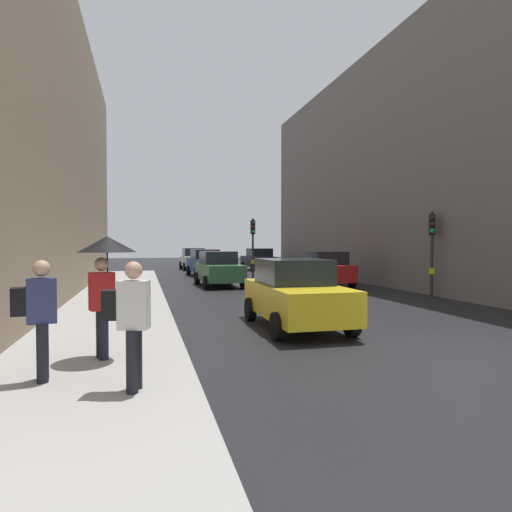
# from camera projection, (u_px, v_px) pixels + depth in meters

# --- Properties ---
(ground_plane) EXTENTS (120.00, 120.00, 0.00)m
(ground_plane) POSITION_uv_depth(u_px,v_px,m) (459.00, 351.00, 9.07)
(ground_plane) COLOR black
(sidewalk_kerb) EXTENTS (3.31, 40.00, 0.16)m
(sidewalk_kerb) POSITION_uv_depth(u_px,v_px,m) (113.00, 314.00, 13.15)
(sidewalk_kerb) COLOR #A8A5A0
(sidewalk_kerb) RESTS_ON ground
(building_facade_right) EXTENTS (12.00, 32.78, 12.30)m
(building_facade_right) POSITION_uv_depth(u_px,v_px,m) (478.00, 170.00, 24.16)
(building_facade_right) COLOR slate
(building_facade_right) RESTS_ON ground
(traffic_light_mid_street) EXTENTS (0.37, 0.44, 3.44)m
(traffic_light_mid_street) POSITION_uv_depth(u_px,v_px,m) (432.00, 238.00, 17.99)
(traffic_light_mid_street) COLOR #2D2D2D
(traffic_light_mid_street) RESTS_ON ground
(traffic_light_far_median) EXTENTS (0.24, 0.43, 3.66)m
(traffic_light_far_median) POSITION_uv_depth(u_px,v_px,m) (253.00, 237.00, 26.86)
(traffic_light_far_median) COLOR #2D2D2D
(traffic_light_far_median) RESTS_ON ground
(car_dark_suv) EXTENTS (2.24, 4.31, 1.76)m
(car_dark_suv) POSITION_uv_depth(u_px,v_px,m) (259.00, 259.00, 35.83)
(car_dark_suv) COLOR black
(car_dark_suv) RESTS_ON ground
(car_yellow_taxi) EXTENTS (2.05, 4.21, 1.76)m
(car_yellow_taxi) POSITION_uv_depth(u_px,v_px,m) (296.00, 293.00, 11.55)
(car_yellow_taxi) COLOR yellow
(car_yellow_taxi) RESTS_ON ground
(car_green_estate) EXTENTS (2.16, 4.27, 1.76)m
(car_green_estate) POSITION_uv_depth(u_px,v_px,m) (219.00, 269.00, 22.68)
(car_green_estate) COLOR #2D6038
(car_green_estate) RESTS_ON ground
(car_red_sedan) EXTENTS (2.27, 4.33, 1.76)m
(car_red_sedan) POSITION_uv_depth(u_px,v_px,m) (326.00, 269.00, 22.66)
(car_red_sedan) COLOR red
(car_red_sedan) RESTS_ON ground
(car_blue_van) EXTENTS (2.27, 4.32, 1.76)m
(car_blue_van) POSITION_uv_depth(u_px,v_px,m) (205.00, 263.00, 29.72)
(car_blue_van) COLOR navy
(car_blue_van) RESTS_ON ground
(car_white_compact) EXTENTS (2.12, 4.25, 1.76)m
(car_white_compact) POSITION_uv_depth(u_px,v_px,m) (194.00, 259.00, 37.00)
(car_white_compact) COLOR silver
(car_white_compact) RESTS_ON ground
(pedestrian_with_umbrella) EXTENTS (1.00, 1.00, 2.14)m
(pedestrian_with_umbrella) POSITION_uv_depth(u_px,v_px,m) (106.00, 262.00, 7.81)
(pedestrian_with_umbrella) COLOR black
(pedestrian_with_umbrella) RESTS_ON sidewalk_kerb
(pedestrian_with_black_backpack) EXTENTS (0.65, 0.42, 1.77)m
(pedestrian_with_black_backpack) POSITION_uv_depth(u_px,v_px,m) (131.00, 318.00, 6.09)
(pedestrian_with_black_backpack) COLOR black
(pedestrian_with_black_backpack) RESTS_ON sidewalk_kerb
(pedestrian_with_grey_backpack) EXTENTS (0.63, 0.38, 1.77)m
(pedestrian_with_grey_backpack) POSITION_uv_depth(u_px,v_px,m) (39.00, 313.00, 6.51)
(pedestrian_with_grey_backpack) COLOR black
(pedestrian_with_grey_backpack) RESTS_ON sidewalk_kerb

